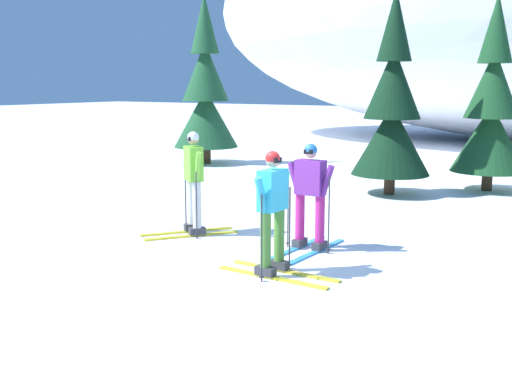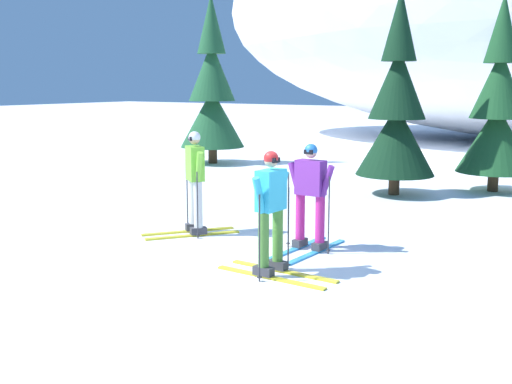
% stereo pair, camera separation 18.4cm
% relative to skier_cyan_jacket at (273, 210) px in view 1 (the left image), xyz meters
% --- Properties ---
extents(ground_plane, '(120.00, 120.00, 0.00)m').
position_rel_skier_cyan_jacket_xyz_m(ground_plane, '(-0.45, 0.09, -0.91)').
color(ground_plane, white).
extents(skier_cyan_jacket, '(1.74, 0.82, 1.73)m').
position_rel_skier_cyan_jacket_xyz_m(skier_cyan_jacket, '(0.00, 0.00, 0.00)').
color(skier_cyan_jacket, gold).
rests_on(skier_cyan_jacket, ground).
extents(skier_lime_jacket, '(1.35, 1.60, 1.81)m').
position_rel_skier_cyan_jacket_xyz_m(skier_lime_jacket, '(-2.36, 1.32, 0.04)').
color(skier_lime_jacket, gold).
rests_on(skier_lime_jacket, ground).
extents(skier_purple_jacket, '(0.84, 1.76, 1.70)m').
position_rel_skier_cyan_jacket_xyz_m(skier_purple_jacket, '(-0.16, 1.44, -0.01)').
color(skier_purple_jacket, '#2893CC').
rests_on(skier_purple_jacket, ground).
extents(pine_tree_far_left, '(2.10, 2.10, 5.45)m').
position_rel_skier_cyan_jacket_xyz_m(pine_tree_far_left, '(-7.97, 9.44, 1.37)').
color(pine_tree_far_left, '#47301E').
rests_on(pine_tree_far_left, ground).
extents(pine_tree_center_left, '(1.85, 1.85, 4.78)m').
position_rel_skier_cyan_jacket_xyz_m(pine_tree_center_left, '(-0.80, 6.98, 1.09)').
color(pine_tree_center_left, '#47301E').
rests_on(pine_tree_center_left, ground).
extents(pine_tree_center, '(1.83, 1.83, 4.74)m').
position_rel_skier_cyan_jacket_xyz_m(pine_tree_center, '(1.09, 8.75, 1.07)').
color(pine_tree_center, '#47301E').
rests_on(pine_tree_center, ground).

